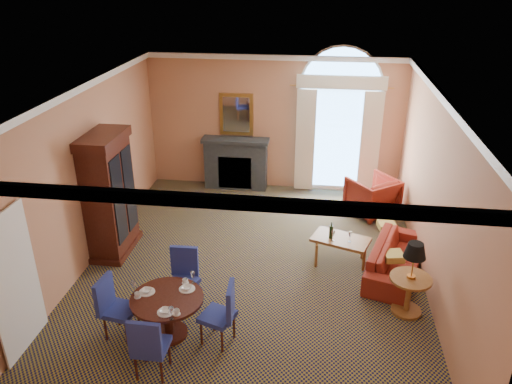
# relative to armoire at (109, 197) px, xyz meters

# --- Properties ---
(ground) EXTENTS (7.50, 7.50, 0.00)m
(ground) POSITION_rel_armoire_xyz_m (2.72, -0.31, -1.13)
(ground) COLOR #111135
(ground) RESTS_ON ground
(room_envelope) EXTENTS (6.04, 7.52, 3.45)m
(room_envelope) POSITION_rel_armoire_xyz_m (2.69, 0.36, 1.38)
(room_envelope) COLOR tan
(room_envelope) RESTS_ON ground
(armoire) EXTENTS (0.67, 1.19, 2.34)m
(armoire) POSITION_rel_armoire_xyz_m (0.00, 0.00, 0.00)
(armoire) COLOR #33120B
(armoire) RESTS_ON ground
(dining_table) EXTENTS (1.06, 1.06, 0.87)m
(dining_table) POSITION_rel_armoire_xyz_m (1.75, -2.23, -0.63)
(dining_table) COLOR #33120B
(dining_table) RESTS_ON ground
(dining_chair_north) EXTENTS (0.56, 0.56, 0.99)m
(dining_chair_north) POSITION_rel_armoire_xyz_m (1.77, -1.44, -0.56)
(dining_chair_north) COLOR navy
(dining_chair_north) RESTS_ON ground
(dining_chair_south) EXTENTS (0.45, 0.46, 0.99)m
(dining_chair_south) POSITION_rel_armoire_xyz_m (1.75, -3.09, -0.56)
(dining_chair_south) COLOR navy
(dining_chair_south) RESTS_ON ground
(dining_chair_east) EXTENTS (0.56, 0.56, 0.99)m
(dining_chair_east) POSITION_rel_armoire_xyz_m (2.59, -2.28, -0.56)
(dining_chair_east) COLOR navy
(dining_chair_east) RESTS_ON ground
(dining_chair_west) EXTENTS (0.52, 0.51, 0.99)m
(dining_chair_west) POSITION_rel_armoire_xyz_m (0.96, -2.34, -0.56)
(dining_chair_west) COLOR navy
(dining_chair_west) RESTS_ON ground
(sofa) EXTENTS (1.32, 2.12, 0.58)m
(sofa) POSITION_rel_armoire_xyz_m (5.27, -0.10, -0.84)
(sofa) COLOR maroon
(sofa) RESTS_ON ground
(armchair) EXTENTS (1.29, 1.29, 0.85)m
(armchair) POSITION_rel_armoire_xyz_m (5.01, 2.22, -0.70)
(armchair) COLOR maroon
(armchair) RESTS_ON ground
(coffee_table) EXTENTS (1.14, 0.86, 0.84)m
(coffee_table) POSITION_rel_armoire_xyz_m (4.28, 0.10, -0.66)
(coffee_table) COLOR #99602E
(coffee_table) RESTS_ON ground
(side_table) EXTENTS (0.65, 0.65, 1.23)m
(side_table) POSITION_rel_armoire_xyz_m (5.32, -1.21, -0.36)
(side_table) COLOR #99602E
(side_table) RESTS_ON ground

